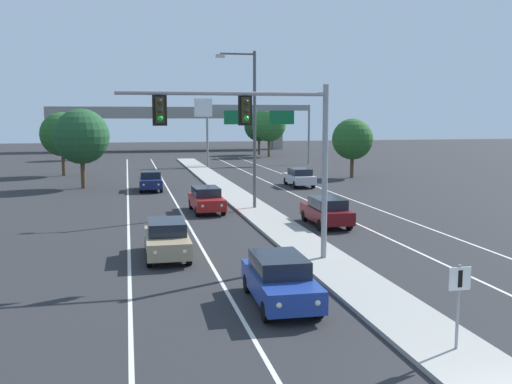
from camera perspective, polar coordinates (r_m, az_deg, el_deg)
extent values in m
cube|color=#9E9B93|center=(29.02, 3.76, -4.53)|extent=(2.40, 110.00, 0.15)
cube|color=silver|center=(34.94, -6.91, -2.64)|extent=(0.14, 100.00, 0.01)
cube|color=silver|center=(37.02, 7.73, -2.09)|extent=(0.14, 100.00, 0.01)
cube|color=silver|center=(34.79, -12.34, -2.80)|extent=(0.14, 100.00, 0.01)
cube|color=silver|center=(38.27, 12.38, -1.88)|extent=(0.14, 100.00, 0.01)
cylinder|color=gray|center=(24.37, 6.72, 1.90)|extent=(0.24, 0.24, 7.20)
cylinder|color=gray|center=(23.24, -3.11, 9.57)|extent=(8.39, 0.16, 0.16)
cube|color=black|center=(23.42, -1.07, 7.97)|extent=(0.56, 0.06, 1.20)
cube|color=#38330F|center=(23.38, -1.05, 7.97)|extent=(0.32, 0.32, 1.00)
sphere|color=#282828|center=(23.22, -0.97, 8.77)|extent=(0.22, 0.22, 0.22)
sphere|color=#282828|center=(23.21, -0.97, 7.98)|extent=(0.22, 0.22, 0.22)
sphere|color=green|center=(23.21, -0.97, 7.19)|extent=(0.22, 0.22, 0.22)
cube|color=black|center=(22.99, -9.38, 7.89)|extent=(0.56, 0.06, 1.20)
cube|color=#38330F|center=(22.95, -9.37, 7.89)|extent=(0.32, 0.32, 1.00)
sphere|color=#282828|center=(22.79, -9.36, 8.70)|extent=(0.22, 0.22, 0.22)
sphere|color=#282828|center=(22.78, -9.35, 7.89)|extent=(0.22, 0.22, 0.22)
sphere|color=green|center=(22.78, -9.33, 7.09)|extent=(0.22, 0.22, 0.22)
cube|color=white|center=(23.09, -5.17, 8.20)|extent=(0.70, 0.04, 0.70)
cylinder|color=gray|center=(15.99, 19.08, -10.55)|extent=(0.08, 0.08, 2.20)
cube|color=white|center=(15.76, 19.26, -7.98)|extent=(0.60, 0.03, 0.60)
cube|color=black|center=(15.74, 19.30, -8.00)|extent=(0.12, 0.01, 0.44)
cylinder|color=#4C4C51|center=(37.73, -0.14, 6.02)|extent=(0.20, 0.20, 10.00)
cylinder|color=#4C4C51|center=(37.70, -1.82, 13.32)|extent=(2.20, 0.12, 0.12)
cube|color=#B7B7B2|center=(37.50, -3.51, 13.11)|extent=(0.56, 0.28, 0.20)
cube|color=navy|center=(19.13, 2.39, -8.99)|extent=(1.89, 4.44, 0.70)
cube|color=black|center=(19.17, 2.25, -7.01)|extent=(1.63, 2.41, 0.56)
sphere|color=#EAE5C6|center=(17.26, 6.03, -10.70)|extent=(0.18, 0.18, 0.18)
sphere|color=#EAE5C6|center=(16.96, 2.24, -10.98)|extent=(0.18, 0.18, 0.18)
cylinder|color=black|center=(18.06, 6.05, -11.20)|extent=(0.23, 0.64, 0.64)
cylinder|color=black|center=(17.67, 0.99, -11.58)|extent=(0.23, 0.64, 0.64)
cylinder|color=black|center=(20.81, 3.57, -8.64)|extent=(0.23, 0.64, 0.64)
cylinder|color=black|center=(20.48, -0.82, -8.90)|extent=(0.23, 0.64, 0.64)
cube|color=tan|center=(25.61, -8.69, -4.85)|extent=(1.84, 4.41, 0.70)
cube|color=black|center=(25.70, -8.74, -3.37)|extent=(1.60, 2.39, 0.56)
sphere|color=#EAE5C6|center=(23.51, -6.97, -5.80)|extent=(0.18, 0.18, 0.18)
sphere|color=#EAE5C6|center=(23.45, -9.79, -5.89)|extent=(0.18, 0.18, 0.18)
cylinder|color=black|center=(24.28, -6.57, -6.34)|extent=(0.23, 0.64, 0.64)
cylinder|color=black|center=(24.19, -10.36, -6.46)|extent=(0.23, 0.64, 0.64)
cylinder|color=black|center=(27.20, -7.17, -4.85)|extent=(0.23, 0.64, 0.64)
cylinder|color=black|center=(27.12, -10.55, -4.96)|extent=(0.23, 0.64, 0.64)
cube|color=maroon|center=(37.29, -4.84, -0.94)|extent=(1.90, 4.44, 0.70)
cube|color=black|center=(37.42, -4.90, 0.06)|extent=(1.64, 2.41, 0.56)
sphere|color=#EAE5C6|center=(35.26, -3.37, -1.33)|extent=(0.18, 0.18, 0.18)
sphere|color=#EAE5C6|center=(35.07, -5.22, -1.39)|extent=(0.18, 0.18, 0.18)
cylinder|color=black|center=(36.02, -3.21, -1.79)|extent=(0.23, 0.64, 0.64)
cylinder|color=black|center=(35.77, -5.73, -1.88)|extent=(0.23, 0.64, 0.64)
cylinder|color=black|center=(38.94, -4.01, -1.10)|extent=(0.23, 0.64, 0.64)
cylinder|color=black|center=(38.70, -6.35, -1.18)|extent=(0.23, 0.64, 0.64)
cube|color=#141E4C|center=(48.75, -10.23, 0.94)|extent=(1.92, 4.45, 0.70)
cube|color=black|center=(48.90, -10.25, 1.70)|extent=(1.65, 2.42, 0.56)
sphere|color=#EAE5C6|center=(46.59, -9.48, 0.72)|extent=(0.18, 0.18, 0.18)
sphere|color=#EAE5C6|center=(46.57, -10.90, 0.68)|extent=(0.18, 0.18, 0.18)
cylinder|color=black|center=(47.31, -9.22, 0.34)|extent=(0.24, 0.65, 0.64)
cylinder|color=black|center=(47.30, -11.16, 0.29)|extent=(0.24, 0.65, 0.64)
cylinder|color=black|center=(50.29, -9.33, 0.75)|extent=(0.24, 0.65, 0.64)
cylinder|color=black|center=(50.27, -11.15, 0.71)|extent=(0.24, 0.65, 0.64)
cube|color=#5B0F14|center=(32.88, 6.86, -2.09)|extent=(1.84, 4.42, 0.70)
cube|color=black|center=(32.58, 7.00, -1.06)|extent=(1.61, 2.39, 0.56)
sphere|color=#EAE5C6|center=(34.75, 4.80, -1.47)|extent=(0.18, 0.18, 0.18)
sphere|color=#EAE5C6|center=(35.10, 6.61, -1.41)|extent=(0.18, 0.18, 0.18)
cylinder|color=black|center=(34.11, 4.76, -2.32)|extent=(0.23, 0.64, 0.64)
cylinder|color=black|center=(34.60, 7.31, -2.22)|extent=(0.23, 0.64, 0.64)
cylinder|color=black|center=(31.29, 6.34, -3.22)|extent=(0.23, 0.64, 0.64)
cylinder|color=black|center=(31.82, 9.08, -3.09)|extent=(0.23, 0.64, 0.64)
cube|color=#B7B7BC|center=(50.95, 4.23, 1.31)|extent=(1.82, 4.41, 0.70)
cube|color=black|center=(50.68, 4.30, 1.99)|extent=(1.59, 2.38, 0.56)
sphere|color=#EAE5C6|center=(52.87, 2.96, 1.60)|extent=(0.18, 0.18, 0.18)
sphere|color=#EAE5C6|center=(53.18, 4.16, 1.62)|extent=(0.18, 0.18, 0.18)
cylinder|color=black|center=(52.20, 2.91, 1.08)|extent=(0.22, 0.64, 0.64)
cylinder|color=black|center=(52.64, 4.60, 1.12)|extent=(0.22, 0.64, 0.64)
cylinder|color=black|center=(49.33, 3.82, 0.70)|extent=(0.22, 0.64, 0.64)
cylinder|color=black|center=(49.80, 5.59, 0.75)|extent=(0.22, 0.64, 0.64)
cylinder|color=gray|center=(72.13, -4.76, 5.55)|extent=(0.28, 0.28, 7.50)
cylinder|color=gray|center=(74.99, 5.18, 5.61)|extent=(0.28, 0.28, 7.50)
cube|color=gray|center=(73.26, 0.30, 8.22)|extent=(13.00, 0.36, 0.70)
cube|color=#0F6033|center=(72.48, -1.89, 7.28)|extent=(3.20, 0.08, 1.70)
cube|color=#0F6033|center=(73.74, 2.52, 7.28)|extent=(3.20, 0.08, 1.70)
cube|color=gray|center=(105.88, -8.20, 7.41)|extent=(42.40, 6.40, 1.10)
cube|color=gray|center=(102.89, -8.08, 7.97)|extent=(42.40, 0.36, 0.90)
cube|color=gray|center=(106.22, -18.59, 5.28)|extent=(1.80, 2.40, 5.65)
cube|color=gray|center=(109.06, 1.99, 5.71)|extent=(1.80, 2.40, 5.65)
cylinder|color=#4C3823|center=(58.63, 9.33, 2.46)|extent=(0.36, 0.36, 2.21)
sphere|color=#235623|center=(58.46, 9.39, 5.11)|extent=(4.04, 4.04, 4.04)
cylinder|color=#4C3823|center=(84.89, -17.04, 3.65)|extent=(0.36, 0.36, 1.96)
sphere|color=#387533|center=(84.78, -17.10, 5.28)|extent=(3.58, 3.58, 3.58)
cylinder|color=#4C3823|center=(92.85, 0.30, 4.46)|extent=(0.36, 0.36, 2.56)
sphere|color=#1E4C28|center=(92.74, 0.31, 6.41)|extent=(4.68, 4.68, 4.68)
cylinder|color=#4C3823|center=(87.76, 1.26, 4.36)|extent=(0.36, 0.36, 2.78)
sphere|color=#2D6B2D|center=(87.65, 1.27, 6.60)|extent=(5.09, 5.09, 5.09)
cylinder|color=#4C3823|center=(51.44, -16.53, 1.75)|extent=(0.36, 0.36, 2.53)
sphere|color=#1E4C28|center=(51.24, -16.65, 5.22)|extent=(4.63, 4.63, 4.63)
cylinder|color=#4C3823|center=(62.93, -18.26, 2.63)|extent=(0.36, 0.36, 2.45)
sphere|color=#235623|center=(62.77, -18.37, 5.37)|extent=(4.48, 4.48, 4.48)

